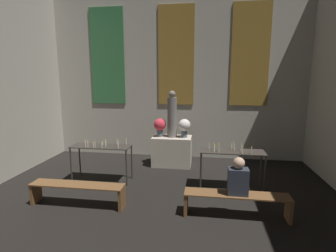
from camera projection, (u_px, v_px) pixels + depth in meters
wall_back at (176, 73)px, 8.24m from camera, size 8.16×0.16×5.37m
altar at (172, 151)px, 7.69m from camera, size 1.12×0.67×0.86m
statue at (172, 116)px, 7.50m from camera, size 0.27×0.27×1.33m
flower_vase_left at (160, 126)px, 7.60m from camera, size 0.35×0.35×0.53m
flower_vase_right at (184, 126)px, 7.50m from camera, size 0.35×0.35×0.53m
candle_rack_left at (101, 150)px, 6.47m from camera, size 1.47×0.51×1.09m
candle_rack_right at (232, 155)px, 6.02m from camera, size 1.47×0.51×1.09m
pew_back_left at (77, 190)px, 5.26m from camera, size 1.91×0.36×0.46m
pew_back_right at (236, 200)px, 4.82m from camera, size 1.91×0.36×0.46m
person_seated at (238, 178)px, 4.74m from camera, size 0.36×0.24×0.70m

